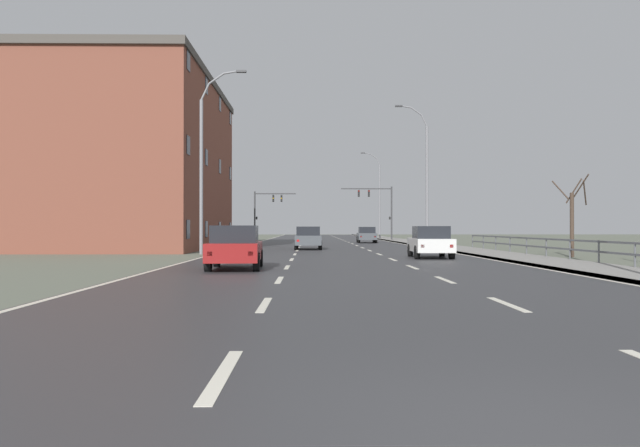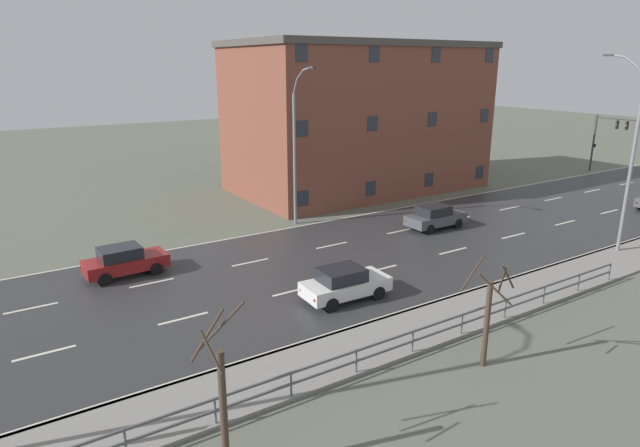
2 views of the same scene
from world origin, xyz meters
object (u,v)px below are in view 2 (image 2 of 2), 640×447
at_px(street_lamp_left_bank, 296,150).
at_px(brick_building, 358,117).
at_px(traffic_signal_left, 606,134).
at_px(car_distant, 345,283).
at_px(car_near_left, 435,217).
at_px(street_lamp_midground, 629,159).
at_px(car_far_left, 124,261).

xyz_separation_m(street_lamp_left_bank, brick_building, (-7.07, 10.24, 1.08)).
height_order(traffic_signal_left, car_distant, traffic_signal_left).
bearing_deg(car_near_left, street_lamp_left_bank, -128.79).
xyz_separation_m(street_lamp_left_bank, car_distant, (11.83, -4.35, -4.27)).
relative_size(street_lamp_midground, car_far_left, 2.66).
bearing_deg(traffic_signal_left, street_lamp_left_bank, -91.19).
bearing_deg(car_far_left, car_distant, 40.06).
xyz_separation_m(car_far_left, car_distant, (8.56, 7.81, 0.00)).
relative_size(street_lamp_left_bank, car_near_left, 2.53).
distance_m(traffic_signal_left, car_near_left, 28.45).
height_order(street_lamp_midground, car_distant, street_lamp_midground).
relative_size(street_lamp_left_bank, brick_building, 0.50).
bearing_deg(traffic_signal_left, car_far_left, -86.91).
distance_m(street_lamp_midground, car_near_left, 11.60).
bearing_deg(street_lamp_left_bank, brick_building, 124.62).
distance_m(car_far_left, brick_building, 25.25).
bearing_deg(street_lamp_midground, car_distant, -100.03).
bearing_deg(brick_building, street_lamp_left_bank, -55.38).
bearing_deg(car_near_left, traffic_signal_left, 100.29).
xyz_separation_m(car_near_left, car_distant, (6.04, -11.57, 0.00)).
relative_size(street_lamp_midground, car_distant, 2.66).
bearing_deg(car_far_left, street_lamp_left_bank, 102.75).
relative_size(traffic_signal_left, brick_building, 0.27).
distance_m(street_lamp_midground, traffic_signal_left, 26.41).
relative_size(street_lamp_left_bank, car_far_left, 2.49).
height_order(car_far_left, car_distant, same).
distance_m(street_lamp_left_bank, car_far_left, 13.30).
xyz_separation_m(street_lamp_left_bank, car_far_left, (3.28, -12.16, -4.27)).
height_order(street_lamp_midground, car_far_left, street_lamp_midground).
relative_size(street_lamp_left_bank, traffic_signal_left, 1.84).
distance_m(traffic_signal_left, car_distant, 41.05).
bearing_deg(street_lamp_midground, street_lamp_left_bank, -139.29).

